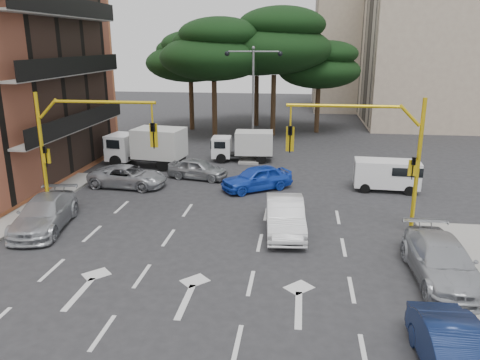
% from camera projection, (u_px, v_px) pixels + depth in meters
% --- Properties ---
extents(ground, '(120.00, 120.00, 0.00)m').
position_uv_depth(ground, '(214.00, 240.00, 20.13)').
color(ground, '#28282B').
rests_on(ground, ground).
extents(median_strip, '(1.40, 6.00, 0.15)m').
position_uv_depth(median_strip, '(253.00, 154.00, 35.32)').
color(median_strip, gray).
rests_on(median_strip, ground).
extents(apartment_beige_near, '(20.20, 12.15, 18.70)m').
position_uv_depth(apartment_beige_near, '(475.00, 30.00, 45.39)').
color(apartment_beige_near, tan).
rests_on(apartment_beige_near, ground).
extents(apartment_beige_far, '(16.20, 12.15, 16.70)m').
position_uv_depth(apartment_beige_far, '(381.00, 41.00, 57.96)').
color(apartment_beige_far, tan).
rests_on(apartment_beige_far, ground).
extents(pine_left_near, '(9.15, 9.15, 10.23)m').
position_uv_depth(pine_left_near, '(214.00, 49.00, 39.34)').
color(pine_left_near, '#382616').
rests_on(pine_left_near, ground).
extents(pine_center, '(9.98, 9.98, 11.16)m').
position_uv_depth(pine_center, '(275.00, 41.00, 40.42)').
color(pine_center, '#382616').
rests_on(pine_center, ground).
extents(pine_left_far, '(8.32, 8.32, 9.30)m').
position_uv_depth(pine_left_far, '(191.00, 56.00, 43.72)').
color(pine_left_far, '#382616').
rests_on(pine_left_far, ground).
extents(pine_right, '(7.49, 7.49, 8.37)m').
position_uv_depth(pine_right, '(320.00, 65.00, 42.41)').
color(pine_right, '#382616').
rests_on(pine_right, ground).
extents(pine_back, '(9.15, 9.15, 10.23)m').
position_uv_depth(pine_back, '(258.00, 48.00, 45.62)').
color(pine_back, '#382616').
rests_on(pine_back, ground).
extents(signal_mast_right, '(5.79, 0.37, 6.00)m').
position_uv_depth(signal_mast_right, '(376.00, 147.00, 20.07)').
color(signal_mast_right, gold).
rests_on(signal_mast_right, ground).
extents(signal_mast_left, '(5.79, 0.37, 6.00)m').
position_uv_depth(signal_mast_left, '(77.00, 138.00, 21.78)').
color(signal_mast_left, gold).
rests_on(signal_mast_left, ground).
extents(street_lamp_center, '(4.16, 0.36, 7.77)m').
position_uv_depth(street_lamp_center, '(253.00, 82.00, 33.80)').
color(street_lamp_center, slate).
rests_on(street_lamp_center, median_strip).
extents(car_white_hatch, '(2.04, 4.78, 1.53)m').
position_uv_depth(car_white_hatch, '(285.00, 216.00, 20.81)').
color(car_white_hatch, silver).
rests_on(car_white_hatch, ground).
extents(car_blue_compact, '(4.36, 3.68, 1.41)m').
position_uv_depth(car_blue_compact, '(257.00, 178.00, 26.82)').
color(car_blue_compact, blue).
rests_on(car_blue_compact, ground).
extents(car_silver_wagon, '(2.82, 5.21, 1.43)m').
position_uv_depth(car_silver_wagon, '(44.00, 214.00, 21.22)').
color(car_silver_wagon, '#A9ACB1').
rests_on(car_silver_wagon, ground).
extents(car_silver_cross_a, '(4.70, 2.48, 1.26)m').
position_uv_depth(car_silver_cross_a, '(128.00, 176.00, 27.41)').
color(car_silver_cross_a, '#AAACB2').
rests_on(car_silver_cross_a, ground).
extents(car_silver_cross_b, '(3.98, 2.25, 1.28)m').
position_uv_depth(car_silver_cross_b, '(198.00, 169.00, 29.04)').
color(car_silver_cross_b, '#999DA1').
rests_on(car_silver_cross_b, ground).
extents(car_navy_parked, '(1.62, 4.19, 1.36)m').
position_uv_depth(car_navy_parked, '(455.00, 355.00, 11.70)').
color(car_navy_parked, '#0D1A42').
rests_on(car_navy_parked, ground).
extents(car_silver_parked, '(2.22, 5.10, 1.46)m').
position_uv_depth(car_silver_parked, '(442.00, 261.00, 16.59)').
color(car_silver_parked, '#A9ACB1').
rests_on(car_silver_parked, ground).
extents(van_white, '(3.66, 1.79, 1.80)m').
position_uv_depth(van_white, '(386.00, 175.00, 26.67)').
color(van_white, white).
rests_on(van_white, ground).
extents(box_truck_a, '(5.66, 2.98, 2.66)m').
position_uv_depth(box_truck_a, '(146.00, 147.00, 31.84)').
color(box_truck_a, silver).
rests_on(box_truck_a, ground).
extents(box_truck_b, '(4.50, 2.15, 2.15)m').
position_uv_depth(box_truck_b, '(243.00, 146.00, 33.26)').
color(box_truck_b, white).
rests_on(box_truck_b, ground).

